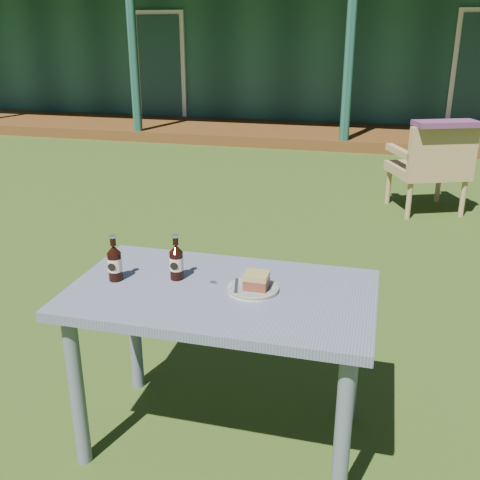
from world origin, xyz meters
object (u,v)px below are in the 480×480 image
(cafe_table, at_px, (221,313))
(cola_bottle_near, at_px, (176,261))
(armchair_left, at_px, (432,163))
(plate, at_px, (253,289))
(cake_slice, at_px, (257,280))
(cola_bottle_far, at_px, (115,262))

(cafe_table, distance_m, cola_bottle_near, 0.28)
(armchair_left, bearing_deg, plate, -104.22)
(cafe_table, relative_size, plate, 5.88)
(cafe_table, xyz_separation_m, armchair_left, (1.03, 3.62, -0.13))
(cafe_table, height_order, cola_bottle_near, cola_bottle_near)
(cake_slice, bearing_deg, cafe_table, -170.16)
(cake_slice, distance_m, cola_bottle_far, 0.58)
(plate, bearing_deg, cake_slice, -3.58)
(cafe_table, xyz_separation_m, cola_bottle_near, (-0.20, 0.06, 0.18))
(plate, height_order, cake_slice, cake_slice)
(cake_slice, relative_size, cola_bottle_near, 0.48)
(cafe_table, xyz_separation_m, cola_bottle_far, (-0.44, -0.02, 0.18))
(cola_bottle_near, xyz_separation_m, cola_bottle_far, (-0.24, -0.07, 0.00))
(cola_bottle_near, bearing_deg, cola_bottle_far, -162.86)
(cafe_table, height_order, armchair_left, armchair_left)
(cake_slice, bearing_deg, cola_bottle_near, 174.64)
(cafe_table, height_order, plate, plate)
(cake_slice, xyz_separation_m, cola_bottle_near, (-0.34, 0.03, 0.03))
(plate, height_order, cola_bottle_near, cola_bottle_near)
(plate, xyz_separation_m, armchair_left, (0.91, 3.59, -0.24))
(plate, xyz_separation_m, cola_bottle_far, (-0.56, -0.04, 0.07))
(plate, bearing_deg, cafe_table, -168.58)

